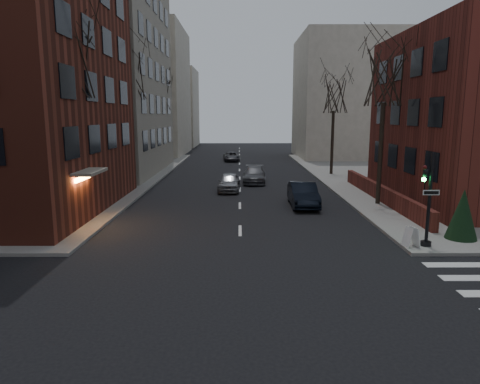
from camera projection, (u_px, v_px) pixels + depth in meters
name	position (u px, v px, depth m)	size (l,w,h in m)	color
ground	(241.00, 373.00, 9.56)	(160.00, 160.00, 0.00)	black
building_left_tan	(60.00, 26.00, 40.51)	(18.00, 18.00, 28.00)	gray
low_wall_right	(381.00, 193.00, 28.17)	(0.35, 16.00, 1.00)	maroon
building_distant_la	(136.00, 92.00, 62.07)	(14.00, 16.00, 18.00)	beige
building_distant_ra	(351.00, 98.00, 57.39)	(14.00, 14.00, 16.00)	beige
building_distant_lb	(169.00, 108.00, 79.16)	(10.00, 12.00, 14.00)	beige
traffic_signal	(427.00, 206.00, 18.09)	(0.76, 0.44, 4.00)	black
tree_left_a	(68.00, 60.00, 21.82)	(4.18, 4.18, 10.26)	#2D231C
tree_left_b	(128.00, 74.00, 33.55)	(4.40, 4.40, 10.80)	#2D231C
tree_left_c	(160.00, 94.00, 47.49)	(3.96, 3.96, 9.72)	#2D231C
tree_right_a	(385.00, 76.00, 25.87)	(3.96, 3.96, 9.72)	#2D231C
tree_right_b	(334.00, 95.00, 39.73)	(3.74, 3.74, 9.18)	#2D231C
streetlamp_near	(125.00, 136.00, 30.45)	(0.36, 0.36, 6.28)	black
streetlamp_far	(170.00, 128.00, 50.13)	(0.36, 0.36, 6.28)	black
parked_sedan	(303.00, 194.00, 27.00)	(1.59, 4.57, 1.51)	black
car_lane_silver	(229.00, 182.00, 32.50)	(1.59, 3.96, 1.35)	gray
car_lane_gray	(254.00, 175.00, 36.44)	(1.89, 4.64, 1.35)	#46474C
car_lane_far	(231.00, 157.00, 53.62)	(1.88, 4.08, 1.13)	#38383C
sandwich_board	(411.00, 237.00, 18.21)	(0.38, 0.54, 0.86)	white
evergreen_shrub	(463.00, 214.00, 19.26)	(1.38, 1.38, 2.30)	black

